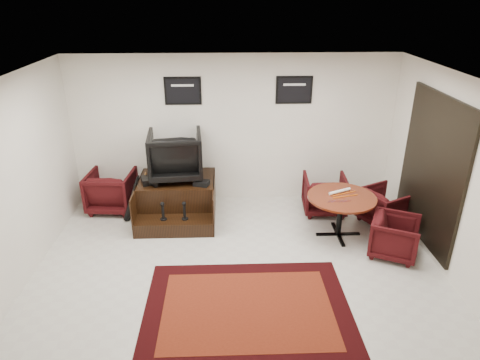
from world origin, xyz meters
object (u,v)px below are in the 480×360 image
shine_chair (175,153)px  table_chair_back (325,192)px  armchair_side (111,189)px  table_chair_window (385,205)px  shine_podium (177,199)px  meeting_table (341,201)px  table_chair_corner (395,235)px

shine_chair → table_chair_back: bearing=173.5°
armchair_side → table_chair_window: bearing=176.6°
shine_chair → shine_podium: bearing=85.3°
meeting_table → table_chair_window: (0.89, 0.38, -0.28)m
armchair_side → table_chair_corner: (4.72, -1.71, -0.06)m
shine_podium → shine_chair: size_ratio=1.48×
shine_podium → table_chair_window: bearing=-6.5°
shine_podium → armchair_side: 1.29m
table_chair_window → table_chair_corner: (-0.18, -0.99, -0.01)m
shine_chair → table_chair_back: shine_chair is taller
shine_chair → armchair_side: (-1.25, 0.16, -0.76)m
table_chair_back → shine_chair: bearing=2.3°
table_chair_corner → table_chair_window: bearing=14.7°
table_chair_back → shine_podium: bearing=5.3°
table_chair_window → shine_podium: bearing=57.1°
table_chair_back → table_chair_window: table_chair_back is taller
shine_chair → table_chair_corner: (3.48, -1.55, -0.82)m
shine_chair → armchair_side: size_ratio=1.14×
shine_podium → table_chair_back: size_ratio=1.80×
meeting_table → table_chair_corner: meeting_table is taller
shine_podium → table_chair_back: bearing=1.3°
armchair_side → table_chair_window: size_ratio=1.16×
armchair_side → table_chair_corner: 5.02m
table_chair_back → table_chair_corner: size_ratio=1.10×
table_chair_window → shine_chair: bearing=54.9°
shine_podium → table_chair_corner: size_ratio=1.98×
armchair_side → table_chair_corner: bearing=165.1°
armchair_side → table_chair_corner: armchair_side is taller
shine_podium → table_chair_back: 2.70m
table_chair_corner → table_chair_back: bearing=53.1°
shine_chair → armchair_side: bearing=-11.9°
armchair_side → table_chair_back: (3.95, -0.24, -0.03)m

